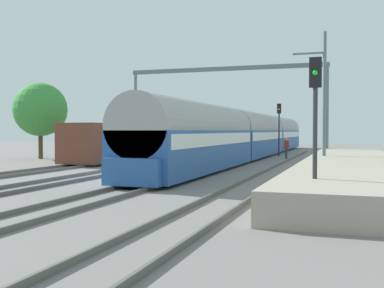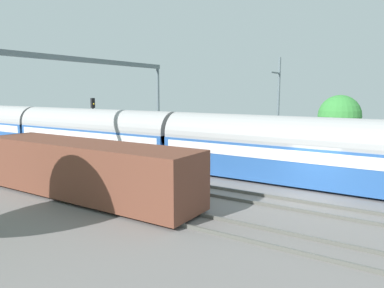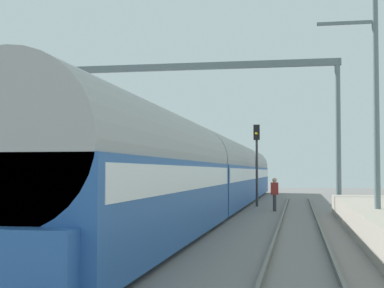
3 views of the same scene
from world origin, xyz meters
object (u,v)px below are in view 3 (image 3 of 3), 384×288
person_crossing (275,191)px  catenary_gantry (175,99)px  passenger_train (219,173)px  railway_signal_far (257,154)px

person_crossing → catenary_gantry: (-5.26, -0.08, 4.93)m
passenger_train → catenary_gantry: 4.86m
person_crossing → passenger_train: bearing=149.7°
passenger_train → railway_signal_far: 3.16m
passenger_train → person_crossing: size_ratio=28.44×
passenger_train → railway_signal_far: bearing=49.6°
person_crossing → railway_signal_far: bearing=104.8°
person_crossing → railway_signal_far: size_ratio=0.36×
person_crossing → catenary_gantry: bearing=178.9°
railway_signal_far → catenary_gantry: bearing=-135.6°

